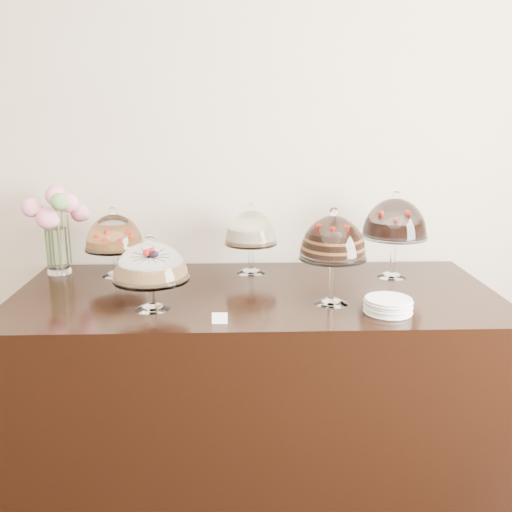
{
  "coord_description": "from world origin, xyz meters",
  "views": [
    {
      "loc": [
        0.16,
        -0.05,
        1.71
      ],
      "look_at": [
        0.24,
        2.4,
        1.08
      ],
      "focal_mm": 40.0,
      "sensor_mm": 36.0,
      "label": 1
    }
  ],
  "objects_px": {
    "cake_stand_cheesecake": "(251,230)",
    "cake_stand_dark_choco": "(395,221)",
    "cake_stand_choco_layer": "(333,241)",
    "cake_stand_sugar_sponge": "(151,265)",
    "display_counter": "(256,380)",
    "cake_stand_fruit_tart": "(114,235)",
    "plate_stack": "(388,306)",
    "flower_vase": "(56,221)"
  },
  "relations": [
    {
      "from": "cake_stand_cheesecake",
      "to": "plate_stack",
      "type": "xyz_separation_m",
      "value": [
        0.55,
        -0.62,
        -0.19
      ]
    },
    {
      "from": "cake_stand_sugar_sponge",
      "to": "cake_stand_fruit_tart",
      "type": "height_order",
      "value": "cake_stand_fruit_tart"
    },
    {
      "from": "cake_stand_dark_choco",
      "to": "plate_stack",
      "type": "relative_size",
      "value": 2.22
    },
    {
      "from": "cake_stand_sugar_sponge",
      "to": "flower_vase",
      "type": "relative_size",
      "value": 0.72
    },
    {
      "from": "cake_stand_dark_choco",
      "to": "cake_stand_fruit_tart",
      "type": "height_order",
      "value": "cake_stand_dark_choco"
    },
    {
      "from": "display_counter",
      "to": "cake_stand_dark_choco",
      "type": "distance_m",
      "value": 1.03
    },
    {
      "from": "cake_stand_dark_choco",
      "to": "cake_stand_fruit_tart",
      "type": "bearing_deg",
      "value": 176.98
    },
    {
      "from": "cake_stand_sugar_sponge",
      "to": "cake_stand_choco_layer",
      "type": "distance_m",
      "value": 0.76
    },
    {
      "from": "plate_stack",
      "to": "cake_stand_choco_layer",
      "type": "bearing_deg",
      "value": 149.03
    },
    {
      "from": "cake_stand_choco_layer",
      "to": "plate_stack",
      "type": "xyz_separation_m",
      "value": [
        0.21,
        -0.13,
        -0.24
      ]
    },
    {
      "from": "cake_stand_cheesecake",
      "to": "cake_stand_dark_choco",
      "type": "relative_size",
      "value": 0.84
    },
    {
      "from": "cake_stand_choco_layer",
      "to": "cake_stand_dark_choco",
      "type": "bearing_deg",
      "value": 46.73
    },
    {
      "from": "flower_vase",
      "to": "plate_stack",
      "type": "bearing_deg",
      "value": -22.9
    },
    {
      "from": "cake_stand_sugar_sponge",
      "to": "display_counter",
      "type": "bearing_deg",
      "value": 27.0
    },
    {
      "from": "cake_stand_cheesecake",
      "to": "cake_stand_fruit_tart",
      "type": "height_order",
      "value": "cake_stand_cheesecake"
    },
    {
      "from": "cake_stand_dark_choco",
      "to": "flower_vase",
      "type": "height_order",
      "value": "flower_vase"
    },
    {
      "from": "cake_stand_dark_choco",
      "to": "cake_stand_fruit_tart",
      "type": "relative_size",
      "value": 1.24
    },
    {
      "from": "cake_stand_sugar_sponge",
      "to": "cake_stand_fruit_tart",
      "type": "xyz_separation_m",
      "value": [
        -0.25,
        0.51,
        0.02
      ]
    },
    {
      "from": "cake_stand_cheesecake",
      "to": "cake_stand_dark_choco",
      "type": "distance_m",
      "value": 0.71
    },
    {
      "from": "display_counter",
      "to": "cake_stand_fruit_tart",
      "type": "height_order",
      "value": "cake_stand_fruit_tart"
    },
    {
      "from": "cake_stand_cheesecake",
      "to": "plate_stack",
      "type": "bearing_deg",
      "value": -48.61
    },
    {
      "from": "cake_stand_sugar_sponge",
      "to": "plate_stack",
      "type": "height_order",
      "value": "cake_stand_sugar_sponge"
    },
    {
      "from": "cake_stand_dark_choco",
      "to": "cake_stand_cheesecake",
      "type": "bearing_deg",
      "value": 172.02
    },
    {
      "from": "display_counter",
      "to": "plate_stack",
      "type": "height_order",
      "value": "plate_stack"
    },
    {
      "from": "cake_stand_choco_layer",
      "to": "cake_stand_dark_choco",
      "type": "relative_size",
      "value": 0.97
    },
    {
      "from": "display_counter",
      "to": "cake_stand_sugar_sponge",
      "type": "bearing_deg",
      "value": -153.0
    },
    {
      "from": "cake_stand_choco_layer",
      "to": "cake_stand_dark_choco",
      "type": "xyz_separation_m",
      "value": [
        0.37,
        0.39,
        0.01
      ]
    },
    {
      "from": "flower_vase",
      "to": "plate_stack",
      "type": "xyz_separation_m",
      "value": [
        1.52,
        -0.64,
        -0.24
      ]
    },
    {
      "from": "cake_stand_cheesecake",
      "to": "plate_stack",
      "type": "distance_m",
      "value": 0.85
    },
    {
      "from": "cake_stand_sugar_sponge",
      "to": "cake_stand_cheesecake",
      "type": "relative_size",
      "value": 0.89
    },
    {
      "from": "cake_stand_cheesecake",
      "to": "flower_vase",
      "type": "distance_m",
      "value": 0.98
    },
    {
      "from": "cake_stand_choco_layer",
      "to": "cake_stand_fruit_tart",
      "type": "relative_size",
      "value": 1.2
    },
    {
      "from": "display_counter",
      "to": "cake_stand_sugar_sponge",
      "type": "xyz_separation_m",
      "value": [
        -0.44,
        -0.22,
        0.64
      ]
    },
    {
      "from": "flower_vase",
      "to": "cake_stand_fruit_tart",
      "type": "bearing_deg",
      "value": -9.2
    },
    {
      "from": "cake_stand_choco_layer",
      "to": "cake_stand_fruit_tart",
      "type": "bearing_deg",
      "value": 155.27
    },
    {
      "from": "cake_stand_cheesecake",
      "to": "display_counter",
      "type": "bearing_deg",
      "value": -87.54
    },
    {
      "from": "cake_stand_sugar_sponge",
      "to": "cake_stand_dark_choco",
      "type": "distance_m",
      "value": 1.21
    },
    {
      "from": "cake_stand_choco_layer",
      "to": "cake_stand_cheesecake",
      "type": "distance_m",
      "value": 0.6
    },
    {
      "from": "display_counter",
      "to": "cake_stand_choco_layer",
      "type": "height_order",
      "value": "cake_stand_choco_layer"
    },
    {
      "from": "display_counter",
      "to": "plate_stack",
      "type": "relative_size",
      "value": 11.38
    },
    {
      "from": "cake_stand_sugar_sponge",
      "to": "cake_stand_fruit_tart",
      "type": "relative_size",
      "value": 0.92
    },
    {
      "from": "display_counter",
      "to": "plate_stack",
      "type": "distance_m",
      "value": 0.78
    }
  ]
}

